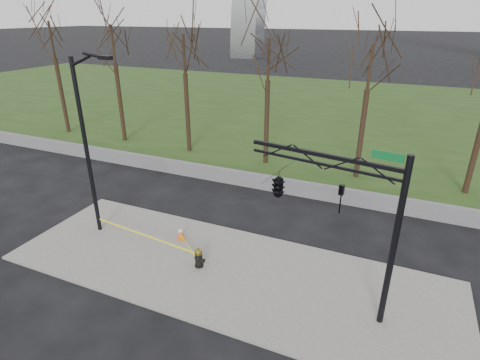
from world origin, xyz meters
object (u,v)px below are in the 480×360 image
at_px(traffic_cone, 181,233).
at_px(street_light, 88,137).
at_px(traffic_signal_mast, 299,189).
at_px(fire_hydrant, 199,258).

xyz_separation_m(traffic_cone, street_light, (-3.77, -0.84, 4.29)).
height_order(traffic_cone, traffic_signal_mast, traffic_signal_mast).
height_order(fire_hydrant, traffic_cone, fire_hydrant).
xyz_separation_m(fire_hydrant, traffic_signal_mast, (3.82, 0.31, 3.64)).
bearing_deg(traffic_cone, street_light, -167.43).
height_order(fire_hydrant, traffic_signal_mast, traffic_signal_mast).
relative_size(traffic_cone, traffic_signal_mast, 0.10).
distance_m(street_light, traffic_signal_mast, 9.39).
relative_size(fire_hydrant, traffic_cone, 1.42).
bearing_deg(traffic_signal_mast, street_light, -172.28).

